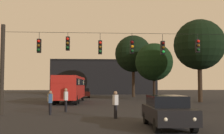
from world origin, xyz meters
name	(u,v)px	position (x,y,z in m)	size (l,w,h in m)	color
ground_plane	(110,103)	(0.00, 24.50, 0.00)	(168.00, 168.00, 0.00)	black
overhead_signal_span	(118,60)	(-0.05, 12.61, 3.75)	(16.27, 0.44, 6.18)	black
city_bus	(70,86)	(-4.52, 26.23, 1.87)	(2.98, 11.10, 3.00)	#B21E19
car_near_right	(167,111)	(1.72, 6.42, 0.80)	(1.91, 4.38, 1.52)	black
car_far_left	(84,93)	(-3.38, 38.48, 0.80)	(2.05, 4.42, 1.52)	#511919
pedestrian_crossing_left	(50,100)	(-5.02, 14.52, 0.89)	(0.34, 0.42, 1.59)	black
pedestrian_crossing_center	(115,103)	(-0.44, 10.20, 0.93)	(0.34, 0.42, 1.65)	black
pedestrian_crossing_right	(66,98)	(-3.86, 14.54, 1.01)	(0.36, 0.42, 1.77)	black
pedestrian_near_bus	(50,101)	(-4.71, 12.53, 0.92)	(0.32, 0.41, 1.63)	black
corner_building	(104,77)	(0.49, 57.73, 3.86)	(23.55, 8.03, 7.72)	black
tree_left_silhouette	(133,54)	(5.01, 40.61, 7.41)	(6.33, 6.33, 10.60)	#2D2116
tree_behind_building	(154,62)	(7.33, 34.78, 5.52)	(5.73, 5.73, 8.39)	black
tree_right_far	(199,45)	(10.93, 25.78, 6.87)	(6.09, 6.09, 9.94)	#2D2116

